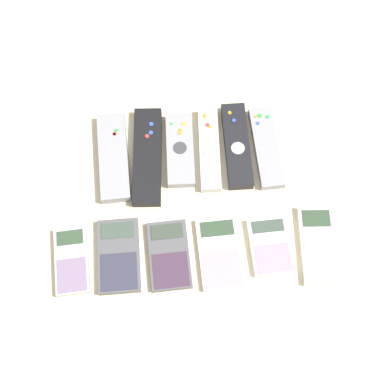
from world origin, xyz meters
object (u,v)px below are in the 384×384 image
(remote_4, at_px, (237,146))
(calculator_1, at_px, (119,256))
(remote_5, at_px, (266,147))
(calculator_2, at_px, (169,255))
(remote_3, at_px, (209,150))
(remote_0, at_px, (113,157))
(remote_2, at_px, (180,150))
(calculator_5, at_px, (318,245))
(remote_1, at_px, (147,156))
(calculator_0, at_px, (72,261))
(calculator_4, at_px, (271,246))
(calculator_3, at_px, (220,253))

(remote_4, xyz_separation_m, calculator_1, (-0.25, -0.22, -0.00))
(remote_5, height_order, calculator_2, remote_5)
(calculator_1, bearing_deg, remote_3, 47.56)
(remote_0, height_order, remote_2, remote_0)
(remote_2, distance_m, remote_5, 0.18)
(calculator_5, bearing_deg, calculator_2, -176.80)
(calculator_2, bearing_deg, calculator_5, -2.47)
(remote_3, height_order, remote_5, same)
(remote_1, height_order, calculator_0, remote_1)
(remote_5, bearing_deg, calculator_4, -96.82)
(remote_3, height_order, calculator_3, remote_3)
(remote_4, xyz_separation_m, remote_5, (0.06, -0.01, -0.00))
(calculator_5, bearing_deg, calculator_1, -177.57)
(remote_4, distance_m, calculator_2, 0.27)
(remote_5, bearing_deg, remote_0, 178.03)
(calculator_5, bearing_deg, remote_4, 124.60)
(calculator_5, bearing_deg, calculator_0, -176.96)
(remote_1, height_order, remote_5, remote_1)
(remote_1, distance_m, calculator_1, 0.22)
(remote_5, bearing_deg, calculator_2, -136.89)
(remote_0, height_order, calculator_4, remote_0)
(remote_2, relative_size, calculator_2, 1.20)
(calculator_2, height_order, calculator_4, same)
(remote_2, height_order, calculator_2, remote_2)
(remote_4, relative_size, calculator_0, 1.41)
(calculator_0, xyz_separation_m, calculator_2, (0.19, -0.00, -0.00))
(calculator_0, bearing_deg, calculator_3, -4.41)
(remote_1, bearing_deg, remote_3, 6.46)
(remote_5, relative_size, calculator_5, 1.16)
(calculator_0, bearing_deg, remote_4, 29.54)
(remote_0, distance_m, remote_4, 0.26)
(remote_3, bearing_deg, remote_0, -176.55)
(remote_1, relative_size, calculator_2, 1.58)
(remote_1, relative_size, calculator_3, 1.51)
(calculator_3, bearing_deg, calculator_1, 175.56)
(remote_3, xyz_separation_m, remote_5, (0.12, -0.00, -0.00))
(remote_3, xyz_separation_m, calculator_0, (-0.28, -0.22, -0.00))
(calculator_5, bearing_deg, remote_0, 154.53)
(calculator_3, bearing_deg, calculator_0, 177.01)
(remote_2, xyz_separation_m, calculator_0, (-0.22, -0.22, -0.00))
(remote_0, distance_m, calculator_3, 0.30)
(calculator_4, bearing_deg, remote_3, 112.91)
(calculator_4, bearing_deg, calculator_3, -178.39)
(calculator_0, xyz_separation_m, calculator_5, (0.48, -0.00, -0.00))
(remote_0, distance_m, calculator_1, 0.21)
(remote_1, height_order, calculator_1, remote_1)
(calculator_4, bearing_deg, remote_0, 142.63)
(remote_0, bearing_deg, remote_3, -1.07)
(remote_5, bearing_deg, calculator_0, -154.00)
(remote_4, bearing_deg, remote_3, -176.50)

